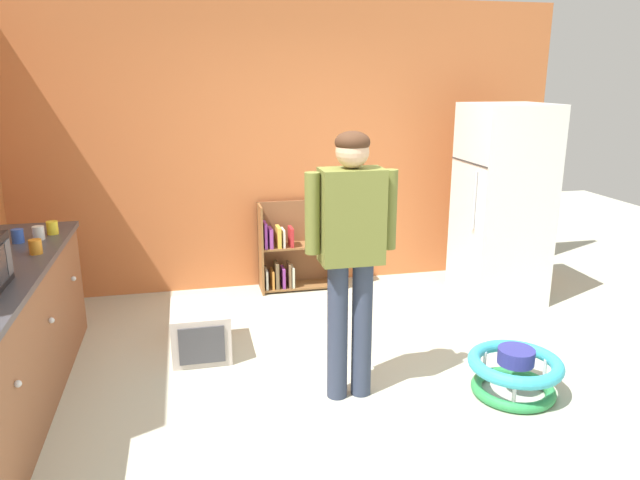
# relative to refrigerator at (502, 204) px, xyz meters

# --- Properties ---
(ground_plane) EXTENTS (12.00, 12.00, 0.00)m
(ground_plane) POSITION_rel_refrigerator_xyz_m (-1.74, -1.47, -0.89)
(ground_plane) COLOR #B8B9A4
(ground_plane) RESTS_ON ground
(back_wall) EXTENTS (5.20, 0.06, 2.70)m
(back_wall) POSITION_rel_refrigerator_xyz_m (-1.74, 0.86, 0.46)
(back_wall) COLOR #C86D3A
(back_wall) RESTS_ON ground
(refrigerator) EXTENTS (0.73, 0.68, 1.78)m
(refrigerator) POSITION_rel_refrigerator_xyz_m (0.00, 0.00, 0.00)
(refrigerator) COLOR white
(refrigerator) RESTS_ON ground
(bookshelf) EXTENTS (0.80, 0.28, 0.85)m
(bookshelf) POSITION_rel_refrigerator_xyz_m (-1.78, 0.68, -0.52)
(bookshelf) COLOR brown
(bookshelf) RESTS_ON ground
(standing_person) EXTENTS (0.57, 0.22, 1.70)m
(standing_person) POSITION_rel_refrigerator_xyz_m (-1.81, -1.40, 0.14)
(standing_person) COLOR #313A50
(standing_person) RESTS_ON ground
(baby_walker) EXTENTS (0.60, 0.60, 0.32)m
(baby_walker) POSITION_rel_refrigerator_xyz_m (-0.76, -1.63, -0.73)
(baby_walker) COLOR #2D914B
(baby_walker) RESTS_ON ground
(pet_carrier) EXTENTS (0.42, 0.55, 0.36)m
(pet_carrier) POSITION_rel_refrigerator_xyz_m (-2.73, -0.56, -0.71)
(pet_carrier) COLOR beige
(pet_carrier) RESTS_ON ground
(blue_cup) EXTENTS (0.08, 0.08, 0.09)m
(blue_cup) POSITION_rel_refrigerator_xyz_m (-3.92, -0.44, 0.06)
(blue_cup) COLOR blue
(blue_cup) RESTS_ON kitchen_counter
(white_cup) EXTENTS (0.08, 0.08, 0.09)m
(white_cup) POSITION_rel_refrigerator_xyz_m (-3.80, -0.39, 0.06)
(white_cup) COLOR white
(white_cup) RESTS_ON kitchen_counter
(yellow_cup) EXTENTS (0.08, 0.08, 0.09)m
(yellow_cup) POSITION_rel_refrigerator_xyz_m (-3.73, -0.25, 0.06)
(yellow_cup) COLOR yellow
(yellow_cup) RESTS_ON kitchen_counter
(orange_cup) EXTENTS (0.08, 0.08, 0.09)m
(orange_cup) POSITION_rel_refrigerator_xyz_m (-3.74, -0.76, 0.06)
(orange_cup) COLOR orange
(orange_cup) RESTS_ON kitchen_counter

